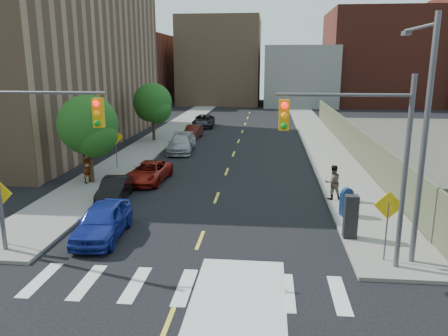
% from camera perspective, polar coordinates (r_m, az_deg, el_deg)
% --- Properties ---
extents(sidewalk_nw, '(3.50, 73.00, 0.15)m').
position_cam_1_polar(sidewalk_nw, '(52.21, -5.92, 5.56)').
color(sidewalk_nw, gray).
rests_on(sidewalk_nw, ground).
extents(sidewalk_ne, '(3.50, 73.00, 0.15)m').
position_cam_1_polar(sidewalk_ne, '(51.38, 11.34, 5.24)').
color(sidewalk_ne, gray).
rests_on(sidewalk_ne, ground).
extents(fence_north, '(0.12, 44.00, 2.50)m').
position_cam_1_polar(fence_north, '(38.24, 16.04, 3.93)').
color(fence_north, '#6B6C4B').
rests_on(fence_north, ground).
extents(bg_bldg_west, '(14.00, 18.00, 12.00)m').
position_cam_1_polar(bg_bldg_west, '(82.91, -11.89, 12.44)').
color(bg_bldg_west, '#592319').
rests_on(bg_bldg_west, ground).
extents(bg_bldg_midwest, '(14.00, 16.00, 15.00)m').
position_cam_1_polar(bg_bldg_midwest, '(81.59, -0.40, 13.76)').
color(bg_bldg_midwest, '#8C6B4C').
rests_on(bg_bldg_midwest, ground).
extents(bg_bldg_center, '(12.00, 16.00, 10.00)m').
position_cam_1_polar(bg_bldg_center, '(79.33, 9.76, 11.76)').
color(bg_bldg_center, gray).
rests_on(bg_bldg_center, ground).
extents(bg_bldg_east, '(18.00, 18.00, 16.00)m').
position_cam_1_polar(bg_bldg_east, '(83.37, 19.66, 13.33)').
color(bg_bldg_east, '#592319').
rests_on(bg_bldg_east, ground).
extents(signal_nw, '(4.59, 0.30, 7.00)m').
position_cam_1_polar(signal_nw, '(17.69, -23.96, 3.24)').
color(signal_nw, '#59595E').
rests_on(signal_nw, ground).
extents(signal_ne, '(4.59, 0.30, 7.00)m').
position_cam_1_polar(signal_ne, '(15.72, 17.56, 2.61)').
color(signal_ne, '#59595E').
rests_on(signal_ne, ground).
extents(streetlight_ne, '(0.25, 3.70, 9.00)m').
position_cam_1_polar(streetlight_ne, '(17.05, 24.45, 5.21)').
color(streetlight_ne, '#59595E').
rests_on(streetlight_ne, ground).
extents(warn_sign_nw, '(1.06, 0.06, 2.83)m').
position_cam_1_polar(warn_sign_nw, '(19.60, -27.17, -3.80)').
color(warn_sign_nw, '#59595E').
rests_on(warn_sign_nw, ground).
extents(warn_sign_ne, '(1.06, 0.06, 2.83)m').
position_cam_1_polar(warn_sign_ne, '(17.10, 20.62, -5.56)').
color(warn_sign_ne, '#59595E').
rests_on(warn_sign_ne, ground).
extents(warn_sign_midwest, '(1.06, 0.06, 2.83)m').
position_cam_1_polar(warn_sign_midwest, '(31.43, -13.97, 3.42)').
color(warn_sign_midwest, '#59595E').
rests_on(warn_sign_midwest, ground).
extents(tree_west_near, '(3.66, 3.64, 5.52)m').
position_cam_1_polar(tree_west_near, '(27.64, -17.27, 4.96)').
color(tree_west_near, '#332114').
rests_on(tree_west_near, ground).
extents(tree_west_far, '(3.66, 3.64, 5.52)m').
position_cam_1_polar(tree_west_far, '(41.76, -9.28, 8.15)').
color(tree_west_far, '#332114').
rests_on(tree_west_far, ground).
extents(parked_car_blue, '(1.99, 4.49, 1.50)m').
position_cam_1_polar(parked_car_blue, '(19.53, -15.57, -6.67)').
color(parked_car_blue, navy).
rests_on(parked_car_blue, ground).
extents(parked_car_black, '(1.61, 3.83, 1.23)m').
position_cam_1_polar(parked_car_black, '(24.63, -14.06, -2.67)').
color(parked_car_black, black).
rests_on(parked_car_black, ground).
extents(parked_car_red, '(2.39, 4.66, 1.26)m').
position_cam_1_polar(parked_car_red, '(27.84, -9.80, -0.54)').
color(parked_car_red, maroon).
rests_on(parked_car_red, ground).
extents(parked_car_silver, '(2.46, 5.14, 1.44)m').
position_cam_1_polar(parked_car_silver, '(36.71, -5.68, 3.17)').
color(parked_car_silver, '#94959B').
rests_on(parked_car_silver, ground).
extents(parked_car_white, '(1.80, 4.48, 1.53)m').
position_cam_1_polar(parked_car_white, '(37.47, -5.43, 3.45)').
color(parked_car_white, silver).
rests_on(parked_car_white, ground).
extents(parked_car_maroon, '(1.59, 3.89, 1.26)m').
position_cam_1_polar(parked_car_maroon, '(43.68, -4.06, 4.76)').
color(parked_car_maroon, '#3F110C').
rests_on(parked_car_maroon, ground).
extents(parked_car_grey, '(2.62, 5.19, 1.41)m').
position_cam_1_polar(parked_car_grey, '(51.09, -2.67, 6.16)').
color(parked_car_grey, black).
rests_on(parked_car_grey, ground).
extents(mailbox, '(0.67, 0.58, 1.38)m').
position_cam_1_polar(mailbox, '(21.85, 15.75, -4.30)').
color(mailbox, '#0D2550').
rests_on(mailbox, sidewalk_ne).
extents(payphone, '(0.55, 0.45, 1.85)m').
position_cam_1_polar(payphone, '(19.12, 16.22, -6.12)').
color(payphone, black).
rests_on(payphone, sidewalk_ne).
extents(pedestrian_west, '(0.65, 0.80, 1.90)m').
position_cam_1_polar(pedestrian_west, '(27.91, -17.46, 0.05)').
color(pedestrian_west, gray).
rests_on(pedestrian_west, sidewalk_nw).
extents(pedestrian_east, '(1.07, 0.92, 1.88)m').
position_cam_1_polar(pedestrian_east, '(24.16, 14.01, -1.81)').
color(pedestrian_east, gray).
rests_on(pedestrian_east, sidewalk_ne).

